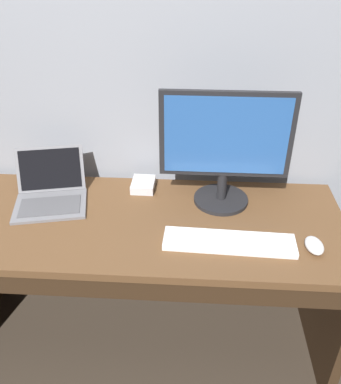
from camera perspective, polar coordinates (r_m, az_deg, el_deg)
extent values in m
plane|color=#382D23|center=(2.22, -3.85, -19.03)|extent=(14.00, 14.00, 0.00)
cube|color=brown|center=(1.73, -4.70, -4.22)|extent=(1.72, 0.66, 0.03)
cube|color=#322113|center=(2.04, 20.53, -13.05)|extent=(0.04, 0.61, 0.69)
cube|color=#322113|center=(1.53, -6.20, -13.09)|extent=(1.65, 0.02, 0.09)
cube|color=slate|center=(1.85, -16.23, -1.86)|extent=(0.34, 0.28, 0.01)
cube|color=#505054|center=(1.84, -16.30, -1.86)|extent=(0.28, 0.19, 0.00)
cube|color=slate|center=(1.93, -16.26, 3.08)|extent=(0.31, 0.15, 0.19)
cube|color=black|center=(1.93, -16.28, 3.06)|extent=(0.28, 0.13, 0.16)
cylinder|color=black|center=(1.83, 6.96, -1.00)|extent=(0.24, 0.24, 0.02)
cylinder|color=black|center=(1.79, 7.10, 0.87)|extent=(0.04, 0.04, 0.12)
cube|color=black|center=(1.67, 7.68, 7.79)|extent=(0.53, 0.02, 0.36)
cube|color=#28569E|center=(1.66, 7.70, 7.60)|extent=(0.49, 0.00, 0.33)
cube|color=white|center=(1.59, 8.09, -6.87)|extent=(0.50, 0.14, 0.02)
cube|color=silver|center=(1.58, 8.13, -6.51)|extent=(0.47, 0.12, 0.00)
ellipsoid|color=white|center=(1.64, 19.23, -6.99)|extent=(0.08, 0.11, 0.04)
cube|color=silver|center=(1.90, -3.74, 1.01)|extent=(0.11, 0.13, 0.04)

